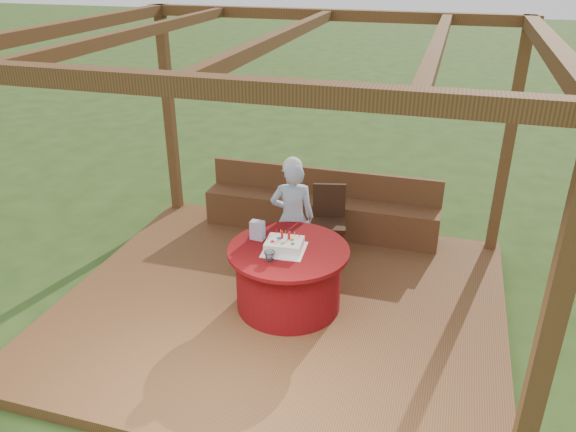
# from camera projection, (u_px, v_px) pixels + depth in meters

# --- Properties ---
(ground) EXTENTS (60.00, 60.00, 0.00)m
(ground) POSITION_uv_depth(u_px,v_px,m) (281.00, 311.00, 5.92)
(ground) COLOR #284316
(ground) RESTS_ON ground
(deck) EXTENTS (4.50, 4.00, 0.12)m
(deck) POSITION_uv_depth(u_px,v_px,m) (281.00, 306.00, 5.89)
(deck) COLOR brown
(deck) RESTS_ON ground
(pergola) EXTENTS (4.50, 4.00, 2.72)m
(pergola) POSITION_uv_depth(u_px,v_px,m) (280.00, 82.00, 4.88)
(pergola) COLOR brown
(pergola) RESTS_ON deck
(bench) EXTENTS (3.00, 0.42, 0.80)m
(bench) POSITION_uv_depth(u_px,v_px,m) (320.00, 212.00, 7.24)
(bench) COLOR brown
(bench) RESTS_ON deck
(table) EXTENTS (1.21, 1.21, 0.67)m
(table) POSITION_uv_depth(u_px,v_px,m) (288.00, 277.00, 5.67)
(table) COLOR maroon
(table) RESTS_ON deck
(chair) EXTENTS (0.47, 0.47, 0.84)m
(chair) POSITION_uv_depth(u_px,v_px,m) (329.00, 217.00, 6.66)
(chair) COLOR #331C10
(chair) RESTS_ON deck
(elderly_woman) EXTENTS (0.55, 0.43, 1.37)m
(elderly_woman) POSITION_uv_depth(u_px,v_px,m) (292.00, 216.00, 6.15)
(elderly_woman) COLOR #8FAFD4
(elderly_woman) RESTS_ON deck
(birthday_cake) EXTENTS (0.43, 0.43, 0.18)m
(birthday_cake) POSITION_uv_depth(u_px,v_px,m) (284.00, 245.00, 5.48)
(birthday_cake) COLOR white
(birthday_cake) RESTS_ON table
(gift_bag) EXTENTS (0.14, 0.10, 0.20)m
(gift_bag) POSITION_uv_depth(u_px,v_px,m) (257.00, 230.00, 5.67)
(gift_bag) COLOR pink
(gift_bag) RESTS_ON table
(drinking_glass) EXTENTS (0.12, 0.12, 0.10)m
(drinking_glass) POSITION_uv_depth(u_px,v_px,m) (270.00, 256.00, 5.29)
(drinking_glass) COLOR white
(drinking_glass) RESTS_ON table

